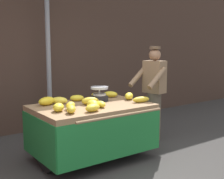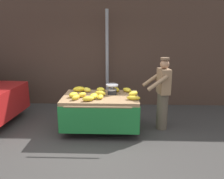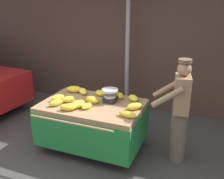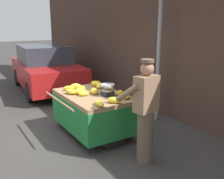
{
  "view_description": "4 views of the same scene",
  "coord_description": "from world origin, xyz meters",
  "px_view_note": "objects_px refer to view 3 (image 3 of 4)",
  "views": [
    {
      "loc": [
        -2.19,
        -3.02,
        1.76
      ],
      "look_at": [
        0.66,
        0.94,
        1.03
      ],
      "focal_mm": 49.33,
      "sensor_mm": 36.0,
      "label": 1
    },
    {
      "loc": [
        0.66,
        -4.52,
        2.4
      ],
      "look_at": [
        0.47,
        0.75,
        1.03
      ],
      "focal_mm": 39.14,
      "sensor_mm": 36.0,
      "label": 2
    },
    {
      "loc": [
        2.06,
        -2.84,
        2.58
      ],
      "look_at": [
        0.53,
        0.95,
        1.11
      ],
      "focal_mm": 41.72,
      "sensor_mm": 36.0,
      "label": 3
    },
    {
      "loc": [
        4.71,
        -1.52,
        2.25
      ],
      "look_at": [
        0.72,
        0.96,
        1.04
      ],
      "focal_mm": 41.72,
      "sensor_mm": 36.0,
      "label": 4
    }
  ],
  "objects_px": {
    "weighing_scale": "(110,96)",
    "banana_bunch_9": "(100,93)",
    "banana_bunch_0": "(120,96)",
    "vendor_person": "(179,112)",
    "street_pole": "(127,52)",
    "banana_bunch_2": "(78,104)",
    "banana_bunch_12": "(133,98)",
    "banana_bunch_11": "(74,89)",
    "banana_bunch_13": "(58,98)",
    "banana_cart": "(92,115)",
    "banana_bunch_4": "(68,107)",
    "banana_bunch_6": "(83,91)",
    "banana_bunch_7": "(87,106)",
    "banana_bunch_3": "(56,103)",
    "banana_bunch_10": "(134,106)",
    "banana_bunch_5": "(92,100)",
    "banana_bunch_8": "(128,115)",
    "banana_bunch_1": "(68,99)"
  },
  "relations": [
    {
      "from": "banana_bunch_13",
      "to": "vendor_person",
      "type": "height_order",
      "value": "vendor_person"
    },
    {
      "from": "banana_bunch_9",
      "to": "weighing_scale",
      "type": "bearing_deg",
      "value": -38.23
    },
    {
      "from": "banana_bunch_5",
      "to": "banana_bunch_7",
      "type": "bearing_deg",
      "value": -84.96
    },
    {
      "from": "banana_bunch_4",
      "to": "banana_bunch_11",
      "type": "distance_m",
      "value": 0.83
    },
    {
      "from": "banana_bunch_3",
      "to": "banana_bunch_11",
      "type": "xyz_separation_m",
      "value": [
        -0.04,
        0.68,
        0.01
      ]
    },
    {
      "from": "weighing_scale",
      "to": "banana_bunch_1",
      "type": "height_order",
      "value": "weighing_scale"
    },
    {
      "from": "banana_bunch_7",
      "to": "banana_bunch_2",
      "type": "bearing_deg",
      "value": -173.12
    },
    {
      "from": "banana_bunch_0",
      "to": "banana_bunch_10",
      "type": "distance_m",
      "value": 0.54
    },
    {
      "from": "vendor_person",
      "to": "banana_cart",
      "type": "bearing_deg",
      "value": -173.09
    },
    {
      "from": "weighing_scale",
      "to": "banana_bunch_9",
      "type": "relative_size",
      "value": 1.26
    },
    {
      "from": "banana_bunch_5",
      "to": "banana_bunch_8",
      "type": "distance_m",
      "value": 0.8
    },
    {
      "from": "banana_bunch_0",
      "to": "banana_bunch_3",
      "type": "xyz_separation_m",
      "value": [
        -0.87,
        -0.71,
        0.0
      ]
    },
    {
      "from": "banana_bunch_11",
      "to": "banana_bunch_13",
      "type": "xyz_separation_m",
      "value": [
        -0.05,
        -0.49,
        -0.01
      ]
    },
    {
      "from": "weighing_scale",
      "to": "banana_bunch_9",
      "type": "distance_m",
      "value": 0.37
    },
    {
      "from": "banana_bunch_0",
      "to": "vendor_person",
      "type": "height_order",
      "value": "vendor_person"
    },
    {
      "from": "banana_bunch_8",
      "to": "banana_bunch_11",
      "type": "height_order",
      "value": "banana_bunch_11"
    },
    {
      "from": "banana_bunch_5",
      "to": "banana_bunch_12",
      "type": "xyz_separation_m",
      "value": [
        0.62,
        0.36,
        -0.01
      ]
    },
    {
      "from": "banana_bunch_4",
      "to": "banana_bunch_6",
      "type": "bearing_deg",
      "value": 99.67
    },
    {
      "from": "banana_bunch_7",
      "to": "banana_bunch_3",
      "type": "bearing_deg",
      "value": -170.6
    },
    {
      "from": "banana_bunch_2",
      "to": "banana_bunch_11",
      "type": "height_order",
      "value": "same"
    },
    {
      "from": "banana_bunch_2",
      "to": "banana_bunch_3",
      "type": "relative_size",
      "value": 1.05
    },
    {
      "from": "banana_bunch_9",
      "to": "banana_bunch_10",
      "type": "bearing_deg",
      "value": -25.67
    },
    {
      "from": "banana_bunch_1",
      "to": "banana_bunch_9",
      "type": "height_order",
      "value": "banana_bunch_1"
    },
    {
      "from": "banana_bunch_0",
      "to": "banana_cart",
      "type": "bearing_deg",
      "value": -131.29
    },
    {
      "from": "banana_bunch_1",
      "to": "banana_bunch_11",
      "type": "distance_m",
      "value": 0.49
    },
    {
      "from": "banana_cart",
      "to": "banana_bunch_13",
      "type": "xyz_separation_m",
      "value": [
        -0.61,
        -0.12,
        0.28
      ]
    },
    {
      "from": "banana_bunch_3",
      "to": "banana_bunch_6",
      "type": "relative_size",
      "value": 0.95
    },
    {
      "from": "banana_bunch_0",
      "to": "banana_bunch_5",
      "type": "distance_m",
      "value": 0.52
    },
    {
      "from": "banana_bunch_3",
      "to": "banana_bunch_9",
      "type": "distance_m",
      "value": 0.86
    },
    {
      "from": "banana_bunch_4",
      "to": "banana_bunch_9",
      "type": "bearing_deg",
      "value": 75.49
    },
    {
      "from": "banana_bunch_12",
      "to": "vendor_person",
      "type": "xyz_separation_m",
      "value": [
        0.82,
        -0.21,
        -0.03
      ]
    },
    {
      "from": "street_pole",
      "to": "banana_cart",
      "type": "height_order",
      "value": "street_pole"
    },
    {
      "from": "banana_bunch_6",
      "to": "banana_bunch_7",
      "type": "distance_m",
      "value": 0.69
    },
    {
      "from": "banana_bunch_13",
      "to": "vendor_person",
      "type": "relative_size",
      "value": 0.14
    },
    {
      "from": "banana_bunch_0",
      "to": "vendor_person",
      "type": "xyz_separation_m",
      "value": [
        1.08,
        -0.23,
        -0.03
      ]
    },
    {
      "from": "banana_bunch_0",
      "to": "banana_bunch_12",
      "type": "distance_m",
      "value": 0.26
    },
    {
      "from": "banana_bunch_2",
      "to": "banana_bunch_12",
      "type": "bearing_deg",
      "value": 39.71
    },
    {
      "from": "banana_bunch_10",
      "to": "banana_bunch_12",
      "type": "relative_size",
      "value": 1.07
    },
    {
      "from": "banana_cart",
      "to": "weighing_scale",
      "type": "distance_m",
      "value": 0.46
    },
    {
      "from": "banana_bunch_1",
      "to": "banana_bunch_4",
      "type": "height_order",
      "value": "same"
    },
    {
      "from": "banana_bunch_9",
      "to": "banana_cart",
      "type": "bearing_deg",
      "value": -86.23
    },
    {
      "from": "banana_bunch_4",
      "to": "banana_bunch_12",
      "type": "height_order",
      "value": "banana_bunch_4"
    },
    {
      "from": "banana_bunch_12",
      "to": "banana_bunch_10",
      "type": "bearing_deg",
      "value": -69.77
    },
    {
      "from": "banana_bunch_4",
      "to": "banana_bunch_0",
      "type": "bearing_deg",
      "value": 53.78
    },
    {
      "from": "banana_bunch_0",
      "to": "banana_bunch_6",
      "type": "height_order",
      "value": "banana_bunch_6"
    },
    {
      "from": "weighing_scale",
      "to": "street_pole",
      "type": "bearing_deg",
      "value": 97.62
    },
    {
      "from": "banana_bunch_5",
      "to": "banana_bunch_6",
      "type": "distance_m",
      "value": 0.48
    },
    {
      "from": "weighing_scale",
      "to": "vendor_person",
      "type": "bearing_deg",
      "value": -0.24
    },
    {
      "from": "street_pole",
      "to": "banana_bunch_13",
      "type": "bearing_deg",
      "value": -110.71
    },
    {
      "from": "street_pole",
      "to": "banana_bunch_3",
      "type": "height_order",
      "value": "street_pole"
    }
  ]
}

